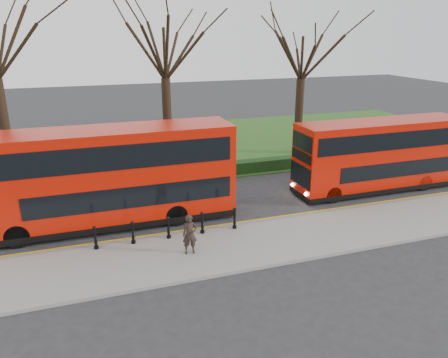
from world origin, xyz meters
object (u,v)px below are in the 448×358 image
object	(u,v)px
bus_lead	(110,178)
pedestrian	(190,234)
bollard_row	(168,228)
bus_rear	(380,156)

from	to	relation	value
bus_lead	pedestrian	size ratio (longest dim) A/B	6.95
bollard_row	bus_rear	bearing A→B (deg)	11.39
pedestrian	bollard_row	bearing A→B (deg)	113.80
bus_rear	pedestrian	bearing A→B (deg)	-161.11
bus_rear	pedestrian	world-z (taller)	bus_rear
bus_lead	bus_rear	size ratio (longest dim) A/B	1.14
bollard_row	bus_lead	bearing A→B (deg)	129.00
pedestrian	bus_lead	bearing A→B (deg)	127.18
bus_lead	bollard_row	bearing A→B (deg)	-51.00
bus_lead	pedestrian	xyz separation A→B (m)	(2.76, -4.37, -1.38)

